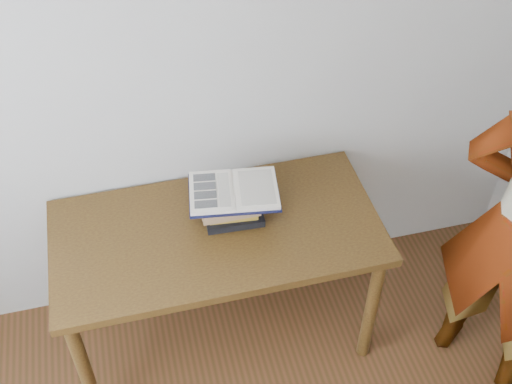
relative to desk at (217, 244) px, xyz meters
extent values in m
cube|color=#ADAAA3|center=(-0.09, 0.37, 0.64)|extent=(3.50, 0.04, 2.60)
cube|color=#4F3813|center=(0.00, 0.00, 0.08)|extent=(1.41, 0.70, 0.04)
cylinder|color=#4F3813|center=(-0.64, -0.29, -0.30)|extent=(0.06, 0.06, 0.71)
cylinder|color=#4F3813|center=(0.64, -0.29, -0.30)|extent=(0.06, 0.06, 0.71)
cylinder|color=#4F3813|center=(-0.64, 0.29, -0.30)|extent=(0.06, 0.06, 0.71)
cylinder|color=#4F3813|center=(0.64, 0.29, -0.30)|extent=(0.06, 0.06, 0.71)
cube|color=black|center=(0.09, 0.04, 0.11)|extent=(0.25, 0.17, 0.03)
cube|color=#AE9327|center=(0.08, 0.06, 0.14)|extent=(0.22, 0.17, 0.03)
cube|color=#A27853|center=(0.07, 0.06, 0.17)|extent=(0.25, 0.16, 0.03)
cube|color=#A27853|center=(0.06, 0.04, 0.21)|extent=(0.22, 0.16, 0.03)
cube|color=#AE9327|center=(0.08, 0.04, 0.23)|extent=(0.24, 0.16, 0.03)
cube|color=black|center=(0.09, 0.04, 0.25)|extent=(0.41, 0.31, 0.01)
cube|color=beige|center=(0.00, 0.06, 0.27)|extent=(0.21, 0.27, 0.02)
cube|color=beige|center=(0.18, 0.03, 0.27)|extent=(0.21, 0.27, 0.02)
cylinder|color=beige|center=(0.09, 0.04, 0.27)|extent=(0.05, 0.25, 0.01)
cube|color=black|center=(-0.02, 0.14, 0.28)|extent=(0.10, 0.06, 0.00)
cube|color=black|center=(-0.02, 0.09, 0.28)|extent=(0.10, 0.06, 0.00)
cube|color=black|center=(-0.03, 0.04, 0.28)|extent=(0.10, 0.06, 0.00)
cube|color=black|center=(-0.04, -0.02, 0.28)|extent=(0.10, 0.06, 0.00)
cube|color=beige|center=(0.05, 0.05, 0.28)|extent=(0.08, 0.21, 0.00)
cube|color=beige|center=(0.19, 0.03, 0.28)|extent=(0.17, 0.23, 0.00)
camera|label=1|loc=(-0.29, -1.84, 2.13)|focal=45.00mm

